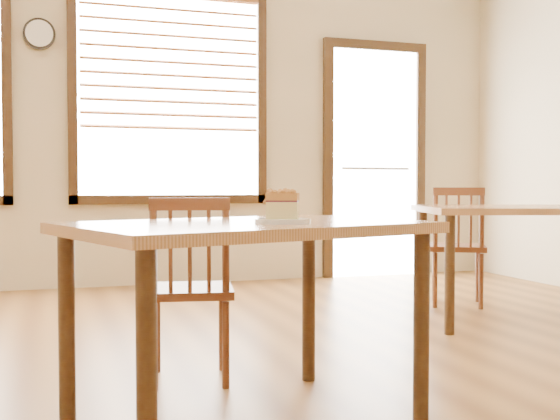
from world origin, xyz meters
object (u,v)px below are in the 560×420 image
object	(u,v)px
wall_clock	(39,34)
cafe_table_second	(528,220)
plate	(283,221)
cafe_chair_main	(190,288)
cafe_chair_second	(457,245)
cafe_table_main	(246,248)
cake_slice	(282,204)

from	to	relation	value
wall_clock	cafe_table_second	world-z (taller)	wall_clock
plate	wall_clock	bearing A→B (deg)	102.43
wall_clock	plate	bearing A→B (deg)	-77.57
wall_clock	cafe_chair_main	size ratio (longest dim) A/B	0.31
cafe_chair_second	cafe_table_main	bearing A→B (deg)	72.74
cafe_chair_main	cafe_chair_second	distance (m)	2.64
wall_clock	plate	distance (m)	4.20
cafe_chair_second	cafe_chair_main	bearing A→B (deg)	61.41
cafe_table_main	cafe_chair_second	size ratio (longest dim) A/B	1.63
wall_clock	cafe_chair_main	distance (m)	3.64
wall_clock	cafe_chair_second	world-z (taller)	wall_clock
wall_clock	cake_slice	xyz separation A→B (m)	(0.85, -3.87, -1.33)
wall_clock	cafe_chair_second	size ratio (longest dim) A/B	0.30
cafe_table_main	plate	distance (m)	0.18
plate	cake_slice	world-z (taller)	cake_slice
wall_clock	cafe_chair_main	world-z (taller)	wall_clock
cafe_table_main	wall_clock	bearing A→B (deg)	84.36
cafe_table_main	plate	size ratio (longest dim) A/B	7.26
cafe_table_second	plate	xyz separation A→B (m)	(-2.14, -1.44, 0.09)
cafe_chair_second	plate	world-z (taller)	cafe_chair_second
plate	cake_slice	bearing A→B (deg)	125.07
cafe_chair_second	cake_slice	distance (m)	2.98
wall_clock	cake_slice	size ratio (longest dim) A/B	1.89
cafe_table_second	cafe_table_main	bearing A→B (deg)	-132.01
wall_clock	cafe_table_main	distance (m)	4.11
cafe_table_main	cafe_chair_main	distance (m)	0.67
wall_clock	cafe_table_second	distance (m)	4.14
cafe_table_second	cake_slice	distance (m)	2.59
cafe_table_second	cake_slice	size ratio (longest dim) A/B	11.23
wall_clock	cafe_chair_main	xyz separation A→B (m)	(0.66, -3.13, -1.73)
cafe_chair_main	cake_slice	size ratio (longest dim) A/B	6.13
cafe_chair_main	cake_slice	distance (m)	0.86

